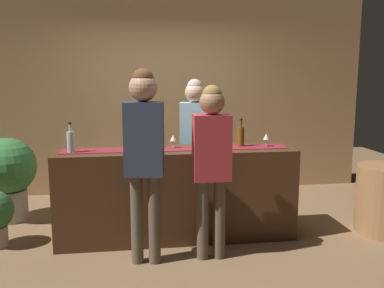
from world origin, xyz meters
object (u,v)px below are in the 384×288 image
object	(u,v)px
wine_glass_far_end	(266,137)
wine_glass_mid_counter	(210,138)
wine_bottle_amber	(241,136)
wine_bottle_clear	(71,141)
potted_plant_tall	(7,173)
customer_sipping	(212,155)
customer_browsing	(144,144)
wine_glass_near_customer	(173,138)
bartender	(195,134)
wine_bottle_green	(145,138)

from	to	relation	value
wine_glass_far_end	wine_glass_mid_counter	bearing A→B (deg)	177.77
wine_bottle_amber	wine_bottle_clear	bearing A→B (deg)	-176.30
wine_glass_far_end	potted_plant_tall	bearing A→B (deg)	164.42
wine_bottle_clear	customer_sipping	bearing A→B (deg)	-21.59
wine_glass_far_end	wine_bottle_clear	bearing A→B (deg)	-178.11
wine_bottle_amber	customer_browsing	world-z (taller)	customer_browsing
wine_glass_near_customer	wine_bottle_amber	bearing A→B (deg)	-0.16
wine_glass_far_end	bartender	bearing A→B (deg)	140.14
wine_bottle_clear	customer_browsing	world-z (taller)	customer_browsing
wine_bottle_amber	customer_browsing	size ratio (longest dim) A/B	0.17
bartender	wine_bottle_clear	bearing A→B (deg)	38.09
wine_bottle_green	wine_bottle_clear	xyz separation A→B (m)	(-0.73, -0.14, 0.00)
wine_bottle_amber	wine_bottle_clear	world-z (taller)	same
wine_glass_mid_counter	wine_bottle_green	bearing A→B (deg)	176.20
wine_bottle_amber	wine_bottle_clear	distance (m)	1.75
wine_glass_far_end	bartender	xyz separation A→B (m)	(-0.69, 0.57, -0.03)
wine_bottle_green	potted_plant_tall	bearing A→B (deg)	155.29
wine_glass_near_customer	customer_sipping	bearing A→B (deg)	-65.55
customer_sipping	potted_plant_tall	distance (m)	2.62
wine_bottle_green	wine_bottle_clear	distance (m)	0.75
wine_glass_mid_counter	customer_sipping	xyz separation A→B (m)	(-0.10, -0.61, -0.06)
customer_sipping	customer_browsing	bearing A→B (deg)	-178.30
wine_glass_near_customer	customer_browsing	world-z (taller)	customer_browsing
wine_glass_far_end	potted_plant_tall	xyz separation A→B (m)	(-2.88, 0.80, -0.49)
wine_bottle_amber	wine_glass_near_customer	bearing A→B (deg)	179.84
wine_bottle_green	customer_browsing	size ratio (longest dim) A/B	0.17
wine_glass_mid_counter	customer_browsing	world-z (taller)	customer_browsing
bartender	potted_plant_tall	world-z (taller)	bartender
wine_bottle_amber	wine_bottle_green	bearing A→B (deg)	178.75
customer_browsing	potted_plant_tall	size ratio (longest dim) A/B	1.79
wine_bottle_amber	customer_browsing	distance (m)	1.23
customer_browsing	wine_glass_mid_counter	bearing A→B (deg)	50.23
customer_browsing	wine_bottle_green	bearing A→B (deg)	96.40
wine_bottle_amber	customer_sipping	bearing A→B (deg)	-124.62
wine_bottle_green	bartender	world-z (taller)	bartender
wine_bottle_clear	wine_glass_far_end	bearing A→B (deg)	1.89
wine_bottle_green	customer_browsing	xyz separation A→B (m)	(-0.03, -0.67, 0.04)
wine_bottle_clear	wine_glass_mid_counter	size ratio (longest dim) A/B	2.10
wine_bottle_amber	wine_glass_near_customer	xyz separation A→B (m)	(-0.73, 0.00, -0.01)
wine_bottle_clear	wine_bottle_green	bearing A→B (deg)	10.45
wine_bottle_amber	customer_browsing	xyz separation A→B (m)	(-1.05, -0.64, 0.04)
wine_bottle_clear	wine_glass_near_customer	bearing A→B (deg)	6.41
wine_bottle_clear	bartender	distance (m)	1.48
wine_glass_mid_counter	customer_sipping	world-z (taller)	customer_sipping
wine_bottle_amber	wine_bottle_green	world-z (taller)	same
wine_glass_far_end	customer_sipping	world-z (taller)	customer_sipping
wine_glass_mid_counter	wine_glass_far_end	bearing A→B (deg)	-2.23
wine_glass_far_end	potted_plant_tall	distance (m)	3.03
wine_bottle_clear	wine_glass_near_customer	distance (m)	1.03
wine_bottle_clear	customer_sipping	size ratio (longest dim) A/B	0.19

